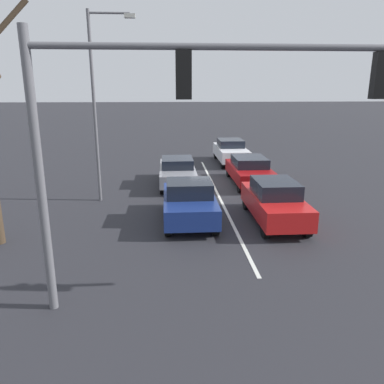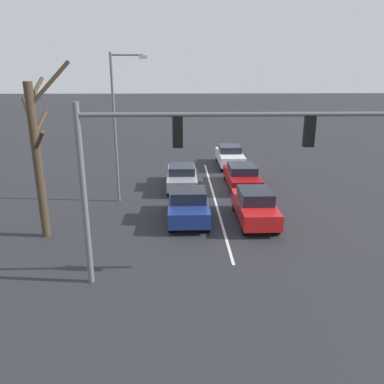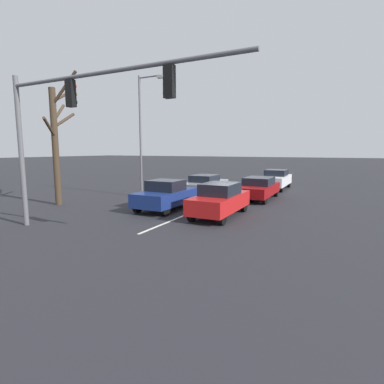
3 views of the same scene
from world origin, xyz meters
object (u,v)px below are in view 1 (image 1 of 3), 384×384
at_px(traffic_signal_gantry, 182,109).
at_px(car_gray_midlane_second, 177,171).
at_px(car_maroon_leftlane_second, 250,170).
at_px(street_lamp_right_shoulder, 99,96).
at_px(car_red_leftlane_front, 274,201).
at_px(car_white_leftlane_third, 231,151).
at_px(car_navy_midlane_front, 189,202).

bearing_deg(traffic_signal_gantry, car_gray_midlane_second, -91.04).
bearing_deg(car_maroon_leftlane_second, street_lamp_right_shoulder, 19.62).
height_order(car_red_leftlane_front, car_gray_midlane_second, car_red_leftlane_front).
bearing_deg(car_maroon_leftlane_second, car_white_leftlane_third, -89.57).
relative_size(car_navy_midlane_front, traffic_signal_gantry, 0.40).
xyz_separation_m(car_white_leftlane_third, traffic_signal_gantry, (3.99, 16.95, 3.70)).
height_order(traffic_signal_gantry, street_lamp_right_shoulder, street_lamp_right_shoulder).
height_order(car_red_leftlane_front, car_navy_midlane_front, car_red_leftlane_front).
xyz_separation_m(car_red_leftlane_front, car_maroon_leftlane_second, (-0.34, -5.89, -0.07)).
bearing_deg(car_white_leftlane_third, car_red_leftlane_front, 88.53).
distance_m(car_red_leftlane_front, traffic_signal_gantry, 7.47).
bearing_deg(car_white_leftlane_third, street_lamp_right_shoulder, 49.14).
relative_size(car_white_leftlane_third, street_lamp_right_shoulder, 0.58).
distance_m(traffic_signal_gantry, street_lamp_right_shoulder, 9.23).
bearing_deg(car_red_leftlane_front, traffic_signal_gantry, 55.33).
xyz_separation_m(car_navy_midlane_front, car_gray_midlane_second, (0.27, -5.61, -0.03)).
bearing_deg(car_gray_midlane_second, car_maroon_leftlane_second, -179.93).
bearing_deg(car_red_leftlane_front, car_white_leftlane_third, -91.47).
bearing_deg(traffic_signal_gantry, car_red_leftlane_front, -124.67).
distance_m(car_maroon_leftlane_second, car_white_leftlane_third, 5.72).
bearing_deg(car_gray_midlane_second, car_red_leftlane_front, 120.64).
bearing_deg(car_gray_midlane_second, traffic_signal_gantry, 88.96).
relative_size(car_maroon_leftlane_second, car_gray_midlane_second, 0.97).
bearing_deg(car_navy_midlane_front, traffic_signal_gantry, 85.13).
height_order(car_maroon_leftlane_second, car_gray_midlane_second, car_gray_midlane_second).
xyz_separation_m(car_navy_midlane_front, street_lamp_right_shoulder, (3.65, -3.05, 3.83)).
bearing_deg(traffic_signal_gantry, street_lamp_right_shoulder, -69.89).
height_order(car_gray_midlane_second, street_lamp_right_shoulder, street_lamp_right_shoulder).
bearing_deg(car_gray_midlane_second, car_navy_midlane_front, 92.80).
xyz_separation_m(traffic_signal_gantry, street_lamp_right_shoulder, (3.17, -8.67, 0.09)).
relative_size(car_maroon_leftlane_second, street_lamp_right_shoulder, 0.57).
bearing_deg(car_gray_midlane_second, street_lamp_right_shoulder, 37.22).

